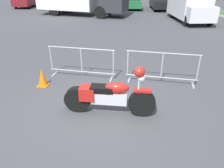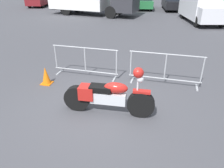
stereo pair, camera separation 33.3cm
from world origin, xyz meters
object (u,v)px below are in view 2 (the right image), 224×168
(parked_car_white, at_px, (64,0))
(parked_car_black, at_px, (173,2))
(parked_car_green, at_px, (144,2))
(pedestrian, at_px, (82,2))
(crowd_barrier_near, at_px, (85,61))
(parked_car_silver, at_px, (116,2))
(motorcycle, at_px, (108,96))
(crowd_barrier_far, at_px, (165,69))
(delivery_van, at_px, (202,5))
(parked_car_blue, at_px, (90,0))
(traffic_cone, at_px, (46,76))

(parked_car_white, height_order, parked_car_black, parked_car_white)
(parked_car_green, xyz_separation_m, pedestrian, (-5.41, -3.32, 0.21))
(crowd_barrier_near, height_order, parked_car_silver, parked_car_silver)
(parked_car_silver, relative_size, pedestrian, 2.48)
(motorcycle, distance_m, parked_car_black, 19.15)
(parked_car_white, bearing_deg, crowd_barrier_near, -160.95)
(crowd_barrier_far, bearing_deg, parked_car_black, 89.10)
(crowd_barrier_near, xyz_separation_m, pedestrian, (-5.26, 13.76, 0.36))
(crowd_barrier_near, height_order, crowd_barrier_far, same)
(motorcycle, bearing_deg, parked_car_green, 90.33)
(pedestrian, bearing_deg, delivery_van, 4.56)
(parked_car_white, relative_size, parked_car_silver, 1.10)
(crowd_barrier_far, relative_size, parked_car_green, 0.54)
(parked_car_blue, height_order, traffic_cone, parked_car_blue)
(parked_car_silver, bearing_deg, pedestrian, 130.54)
(delivery_van, distance_m, parked_car_black, 6.07)
(crowd_barrier_far, relative_size, parked_car_white, 0.51)
(parked_car_black, bearing_deg, delivery_van, -168.77)
(parked_car_white, bearing_deg, parked_car_blue, -93.92)
(parked_car_blue, bearing_deg, parked_car_white, 86.08)
(parked_car_silver, height_order, parked_car_black, parked_car_black)
(delivery_van, height_order, traffic_cone, delivery_van)
(parked_car_blue, xyz_separation_m, traffic_cone, (4.50, -17.54, -0.48))
(parked_car_white, xyz_separation_m, parked_car_silver, (5.71, 0.21, -0.07))
(parked_car_white, xyz_separation_m, parked_car_black, (11.42, 0.59, -0.02))
(parked_car_green, height_order, pedestrian, pedestrian)
(parked_car_silver, distance_m, pedestrian, 3.87)
(motorcycle, relative_size, parked_car_black, 0.53)
(motorcycle, relative_size, parked_car_blue, 0.51)
(crowd_barrier_far, bearing_deg, parked_car_blue, 116.49)
(motorcycle, distance_m, traffic_cone, 2.70)
(crowd_barrier_far, distance_m, parked_car_black, 17.04)
(delivery_van, height_order, parked_car_silver, delivery_van)
(motorcycle, xyz_separation_m, crowd_barrier_far, (1.37, 2.04, 0.04))
(delivery_van, bearing_deg, motorcycle, -29.26)
(motorcycle, bearing_deg, crowd_barrier_near, 120.50)
(delivery_van, distance_m, parked_car_blue, 11.84)
(parked_car_white, distance_m, parked_car_blue, 2.86)
(crowd_barrier_far, bearing_deg, pedestrian, 120.16)
(parked_car_black, bearing_deg, parked_car_blue, 84.50)
(parked_car_black, bearing_deg, motorcycle, 167.04)
(motorcycle, height_order, parked_car_blue, parked_car_blue)
(parked_car_white, height_order, parked_car_blue, parked_car_blue)
(parked_car_green, bearing_deg, crowd_barrier_near, 171.45)
(crowd_barrier_far, distance_m, delivery_van, 11.57)
(motorcycle, xyz_separation_m, parked_car_blue, (-6.93, 18.69, 0.25))
(parked_car_white, relative_size, parked_car_black, 1.03)
(parked_car_silver, xyz_separation_m, pedestrian, (-2.55, -2.90, 0.23))
(delivery_van, bearing_deg, crowd_barrier_far, -25.36)
(crowd_barrier_near, height_order, parked_car_black, parked_car_black)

